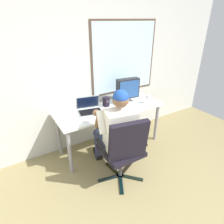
# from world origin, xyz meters

# --- Properties ---
(wall_rear) EXTENTS (5.54, 0.08, 2.85)m
(wall_rear) POSITION_xyz_m (0.03, 2.35, 1.42)
(wall_rear) COLOR beige
(wall_rear) RESTS_ON ground
(desk) EXTENTS (1.71, 0.62, 0.71)m
(desk) POSITION_xyz_m (0.21, 1.98, 0.63)
(desk) COLOR gray
(desk) RESTS_ON ground
(office_chair) EXTENTS (0.63, 0.64, 0.97)m
(office_chair) POSITION_xyz_m (-0.06, 1.19, 0.55)
(office_chair) COLOR black
(office_chair) RESTS_ON ground
(person_seated) EXTENTS (0.60, 0.83, 1.26)m
(person_seated) POSITION_xyz_m (-0.02, 1.45, 0.65)
(person_seated) COLOR #2B304A
(person_seated) RESTS_ON ground
(crt_monitor) EXTENTS (0.38, 0.21, 0.41)m
(crt_monitor) POSITION_xyz_m (0.56, 2.02, 0.95)
(crt_monitor) COLOR beige
(crt_monitor) RESTS_ON desk
(laptop) EXTENTS (0.41, 0.37, 0.22)m
(laptop) POSITION_xyz_m (-0.12, 2.05, 0.77)
(laptop) COLOR #919798
(laptop) RESTS_ON desk
(wine_glass) EXTENTS (0.07, 0.07, 0.14)m
(wine_glass) POSITION_xyz_m (0.84, 1.83, 0.81)
(wine_glass) COLOR silver
(wine_glass) RESTS_ON desk
(desk_speaker) EXTENTS (0.08, 0.10, 0.15)m
(desk_speaker) POSITION_xyz_m (0.19, 2.08, 0.79)
(desk_speaker) COLOR black
(desk_speaker) RESTS_ON desk
(cd_case) EXTENTS (0.15, 0.13, 0.01)m
(cd_case) POSITION_xyz_m (0.21, 1.87, 0.72)
(cd_case) COLOR #971B74
(cd_case) RESTS_ON desk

